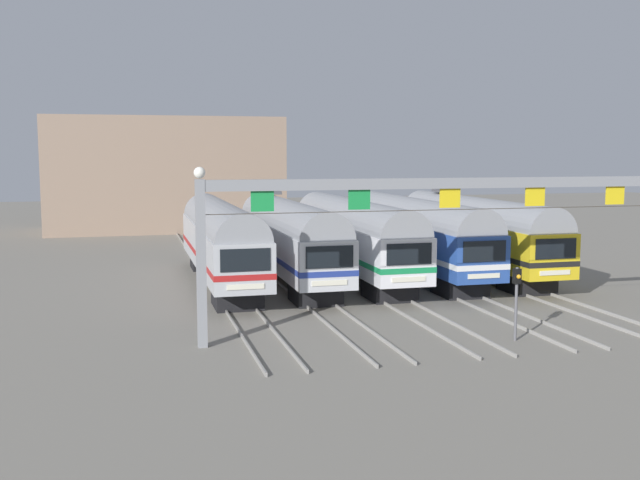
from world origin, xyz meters
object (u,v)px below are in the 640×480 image
Objects in this scene: commuter_train_blue at (416,232)px; commuter_train_yellow at (475,231)px; yard_signal_mast at (517,290)px; commuter_train_stainless at (221,238)px; commuter_train_silver at (289,236)px; commuter_train_white at (353,234)px; catenary_gantry at (450,208)px.

commuter_train_blue is 1.00× the size of commuter_train_yellow.
commuter_train_blue reaches higher than yard_signal_mast.
commuter_train_silver is at bearing 0.06° from commuter_train_stainless.
commuter_train_stainless is 7.87m from commuter_train_white.
commuter_train_yellow is at bearing 0.03° from commuter_train_white.
commuter_train_silver is 6.07× the size of yard_signal_mast.
commuter_train_silver is 14.29m from catenary_gantry.
catenary_gantry reaches higher than commuter_train_stainless.
commuter_train_silver reaches higher than yard_signal_mast.
commuter_train_blue is 15.81m from yard_signal_mast.
commuter_train_stainless is 6.07× the size of yard_signal_mast.
commuter_train_blue is (3.94, 0.00, 0.00)m from commuter_train_white.
commuter_train_white is at bearing -179.97° from commuter_train_yellow.
yard_signal_mast is (-1.97, -15.67, -0.61)m from commuter_train_blue.
commuter_train_white and commuter_train_blue have the same top height.
commuter_train_stainless is at bearing -179.94° from commuter_train_silver.
commuter_train_blue is 3.94m from commuter_train_yellow.
yard_signal_mast is (1.97, -2.18, -3.15)m from catenary_gantry.
yard_signal_mast is at bearing -57.88° from commuter_train_stainless.
commuter_train_yellow is (3.94, 0.00, 0.00)m from commuter_train_blue.
commuter_train_yellow reaches higher than commuter_train_blue.
catenary_gantry is at bearing -59.75° from commuter_train_stainless.
commuter_train_yellow is 16.76m from yard_signal_mast.
commuter_train_yellow reaches higher than commuter_train_white.
commuter_train_stainless reaches higher than yard_signal_mast.
commuter_train_silver is (3.94, 0.00, 0.00)m from commuter_train_stainless.
commuter_train_stainless is 1.00× the size of commuter_train_white.
commuter_train_silver is at bearing 106.25° from catenary_gantry.
commuter_train_silver is 0.86× the size of catenary_gantry.
yard_signal_mast is (1.97, -15.67, -0.61)m from commuter_train_white.
commuter_train_stainless is at bearing 122.12° from yard_signal_mast.
catenary_gantry is (7.87, -13.49, 2.54)m from commuter_train_stainless.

